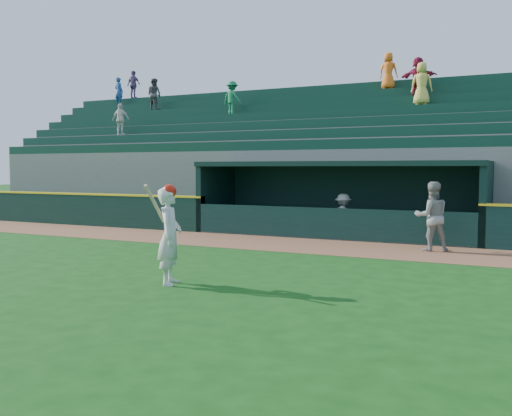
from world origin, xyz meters
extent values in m
plane|color=#124310|center=(0.00, 0.00, 0.00)|extent=(120.00, 120.00, 0.00)
cube|color=brown|center=(0.00, 4.90, 0.01)|extent=(40.00, 3.00, 0.01)
cube|color=black|center=(-12.25, 6.55, 0.60)|extent=(15.50, 0.30, 1.20)
cube|color=yellow|center=(-12.25, 6.55, 1.23)|extent=(15.50, 0.32, 0.06)
imported|color=gray|center=(3.41, 5.41, 0.94)|extent=(1.12, 1.02, 1.88)
imported|color=#9B9B96|center=(0.46, 6.93, 0.72)|extent=(1.02, 0.73, 1.43)
cube|color=slate|center=(0.00, 7.70, 0.02)|extent=(9.00, 2.60, 0.04)
cube|color=black|center=(-4.60, 7.70, 1.15)|extent=(0.20, 2.60, 2.30)
cube|color=black|center=(4.60, 7.70, 1.15)|extent=(0.20, 2.60, 2.30)
cube|color=black|center=(0.00, 9.00, 1.15)|extent=(9.40, 0.20, 2.30)
cube|color=black|center=(0.00, 7.70, 2.38)|extent=(9.40, 2.80, 0.16)
cube|color=black|center=(0.00, 6.48, 0.50)|extent=(9.00, 0.16, 1.00)
cube|color=brown|center=(0.00, 8.50, 0.25)|extent=(8.40, 0.45, 0.10)
cube|color=slate|center=(0.00, 9.53, 1.46)|extent=(34.00, 0.85, 2.91)
cube|color=#0F3828|center=(0.00, 9.41, 3.09)|extent=(34.00, 0.60, 0.36)
cube|color=slate|center=(0.00, 10.38, 1.68)|extent=(34.00, 0.85, 3.36)
cube|color=#0F3828|center=(0.00, 10.26, 3.54)|extent=(34.00, 0.60, 0.36)
cube|color=slate|center=(0.00, 11.22, 1.91)|extent=(34.00, 0.85, 3.81)
cube|color=#0F3828|center=(0.00, 11.11, 3.99)|extent=(34.00, 0.60, 0.36)
cube|color=slate|center=(0.00, 12.07, 2.13)|extent=(34.00, 0.85, 4.26)
cube|color=#0F3828|center=(0.00, 11.96, 4.44)|extent=(34.00, 0.60, 0.36)
cube|color=slate|center=(0.00, 12.93, 2.35)|extent=(34.00, 0.85, 4.71)
cube|color=#0F3828|center=(0.00, 12.81, 4.89)|extent=(34.00, 0.60, 0.36)
cube|color=slate|center=(0.00, 13.78, 2.58)|extent=(34.00, 0.85, 5.16)
cube|color=#0F3828|center=(0.00, 13.66, 5.34)|extent=(34.00, 0.60, 0.36)
cube|color=slate|center=(0.00, 14.62, 2.80)|extent=(34.00, 0.85, 5.61)
cube|color=#0F3828|center=(0.00, 14.51, 5.79)|extent=(34.00, 0.60, 0.36)
cube|color=slate|center=(0.00, 15.20, 2.80)|extent=(34.50, 0.30, 5.61)
imported|color=orange|center=(0.22, 13.68, 6.29)|extent=(0.75, 0.49, 1.53)
imported|color=silver|center=(-11.13, 10.28, 4.45)|extent=(0.89, 0.46, 1.46)
imported|color=maroon|center=(1.60, 12.83, 5.84)|extent=(1.47, 0.62, 1.53)
imported|color=#274A90|center=(-14.02, 13.68, 6.27)|extent=(0.59, 0.43, 1.49)
imported|color=#474747|center=(-11.13, 12.83, 5.86)|extent=(0.81, 0.66, 1.57)
imported|color=#1B7B46|center=(-6.29, 11.97, 5.35)|extent=(1.05, 0.76, 1.46)
imported|color=#E6CC51|center=(1.90, 11.97, 5.43)|extent=(0.87, 0.64, 1.62)
imported|color=#785089|center=(-13.71, 14.53, 6.73)|extent=(0.92, 0.48, 1.51)
imported|color=silver|center=(-0.38, -1.39, 0.93)|extent=(0.67, 0.80, 1.87)
sphere|color=red|center=(-0.38, -1.39, 1.80)|extent=(0.27, 0.27, 0.27)
cylinder|color=#D6B589|center=(-0.56, -1.61, 1.57)|extent=(0.17, 0.52, 0.76)
camera|label=1|loc=(5.92, -10.41, 2.24)|focal=40.00mm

